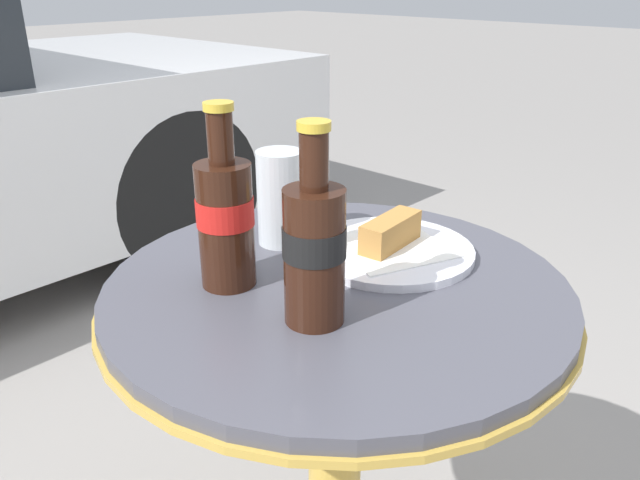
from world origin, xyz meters
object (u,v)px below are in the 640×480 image
drinking_glass (280,202)px  bistro_table (335,416)px  cola_bottle_left (225,217)px  cola_bottle_right (314,247)px  lunch_plate_near (391,247)px

drinking_glass → bistro_table: bearing=-104.9°
cola_bottle_left → cola_bottle_right: size_ratio=1.01×
bistro_table → lunch_plate_near: size_ratio=3.19×
cola_bottle_left → lunch_plate_near: (0.22, -0.10, -0.08)m
lunch_plate_near → drinking_glass: bearing=116.7°
bistro_table → cola_bottle_left: (-0.10, 0.10, 0.32)m
bistro_table → lunch_plate_near: 0.26m
bistro_table → lunch_plate_near: lunch_plate_near is taller
cola_bottle_right → drinking_glass: (0.13, 0.20, -0.03)m
cola_bottle_right → drinking_glass: cola_bottle_right is taller
cola_bottle_right → cola_bottle_left: bearing=93.3°
bistro_table → cola_bottle_right: cola_bottle_right is taller
cola_bottle_right → lunch_plate_near: bearing=12.2°
bistro_table → cola_bottle_right: size_ratio=3.28×
cola_bottle_left → drinking_glass: (0.14, 0.05, -0.03)m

